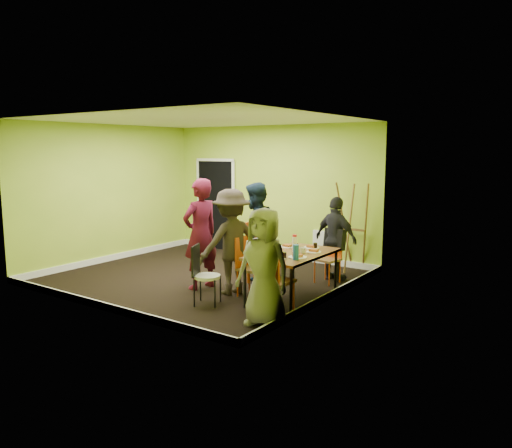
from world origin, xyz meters
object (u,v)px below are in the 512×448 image
Objects in this scene: thermos at (295,244)px; person_standing at (200,234)px; chair_left_far at (259,248)px; easel at (353,227)px; dining_table at (293,256)px; chair_front_end at (272,275)px; chair_back_end at (333,244)px; person_front_end at (264,267)px; blue_bottle at (296,252)px; person_left_near at (231,242)px; chair_bentwood at (203,272)px; person_back_end at (336,239)px; chair_left_near at (248,263)px; orange_bottle at (298,248)px; person_left_far at (255,231)px.

person_standing reaches higher than thermos.
easel is (0.98, 1.70, 0.24)m from chair_left_far.
dining_table is 0.83m from chair_front_end.
chair_back_end is 0.60× the size of person_front_end.
chair_front_end is 3.14m from easel.
blue_bottle is at bearing -54.07° from dining_table.
easel is at bearing 96.02° from chair_front_end.
chair_front_end is at bearing 85.61° from person_left_near.
person_left_near is at bearing 156.49° from chair_bentwood.
person_back_end is at bearing -86.94° from easel.
person_back_end is (1.01, 1.70, -0.10)m from person_left_near.
chair_left_near is 3.96× the size of thermos.
orange_bottle is at bearing 99.66° from chair_back_end.
chair_bentwood is 0.98m from person_standing.
orange_bottle is at bearing 134.48° from person_left_near.
blue_bottle is 0.66m from orange_bottle.
chair_bentwood is 0.53× the size of person_left_near.
person_left_far reaches higher than chair_front_end.
person_back_end is at bearing 172.49° from person_left_near.
chair_left_far is at bearing 142.56° from blue_bottle.
orange_bottle is at bearing 75.22° from chair_left_far.
person_back_end is at bearing 154.79° from chair_left_near.
chair_left_far is 1.01× the size of chair_front_end.
blue_bottle is at bearing 60.58° from chair_left_far.
chair_back_end is 0.93m from easel.
person_front_end is (1.26, -1.73, 0.18)m from chair_left_far.
dining_table is 0.89× the size of person_left_near.
person_left_far is 1.02m from person_left_near.
dining_table is 0.96× the size of person_front_end.
chair_back_end is 0.63× the size of person_back_end.
blue_bottle is (0.28, -0.39, 0.16)m from dining_table.
person_left_far is (-1.23, -0.61, 0.20)m from chair_back_end.
orange_bottle is 1.66m from person_standing.
chair_left_near is at bearing 108.85° from person_standing.
person_left_near reaches higher than orange_bottle.
chair_left_far is 1.19× the size of chair_bentwood.
chair_left_far is 1.13× the size of chair_left_near.
person_back_end reaches higher than thermos.
dining_table is at bearing 124.31° from person_left_near.
chair_bentwood is at bearing -173.18° from chair_front_end.
chair_left_far reaches higher than dining_table.
dining_table is at bearing 35.92° from person_left_far.
easel reaches higher than dining_table.
blue_bottle is 0.15× the size of person_back_end.
chair_bentwood is at bearing -138.38° from dining_table.
chair_back_end is 2.52m from person_front_end.
dining_table is 1.41× the size of chair_left_far.
easel reaches higher than person_left_near.
blue_bottle is at bearing 97.09° from person_standing.
easel is 3.44m from person_front_end.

